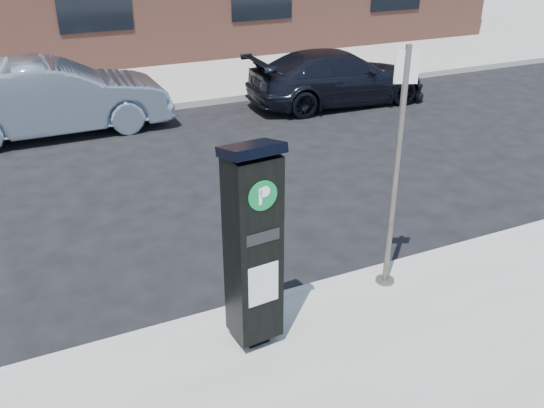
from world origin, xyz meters
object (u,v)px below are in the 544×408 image
car_dark (338,77)px  sign_pole (396,175)px  parking_kiosk (253,246)px  car_silver (53,98)px

car_dark → sign_pole: bearing=155.5°
parking_kiosk → car_silver: bearing=92.7°
car_dark → parking_kiosk: bearing=146.2°
parking_kiosk → car_silver: parking_kiosk is taller
parking_kiosk → car_dark: (5.41, 7.43, -0.62)m
sign_pole → car_silver: (-2.83, 7.70, -0.76)m
sign_pole → car_dark: sign_pole is taller
car_dark → car_silver: bearing=87.1°
sign_pole → car_silver: sign_pole is taller
sign_pole → car_dark: (3.59, 7.12, -0.89)m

